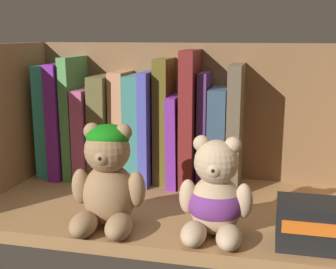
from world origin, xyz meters
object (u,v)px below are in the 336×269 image
at_px(book_0, 55,119).
at_px(book_11, 205,128).
at_px(book_3, 92,131).
at_px(book_1, 68,118).
at_px(book_4, 107,126).
at_px(book_6, 139,127).
at_px(small_product_box, 309,224).
at_px(book_10, 192,117).
at_px(book_12, 219,136).
at_px(teddy_bear_smaller, 215,198).
at_px(book_5, 123,125).
at_px(book_7, 153,125).
at_px(book_8, 165,120).
at_px(teddy_bear_larger, 108,179).
at_px(book_13, 236,125).
at_px(book_2, 79,116).
at_px(book_9, 179,137).

distance_m(book_0, book_11, 0.30).
distance_m(book_3, book_11, 0.22).
distance_m(book_1, book_4, 0.08).
relative_size(book_6, small_product_box, 2.36).
height_order(book_0, book_10, book_10).
bearing_deg(book_12, teddy_bear_smaller, -84.09).
xyz_separation_m(book_5, book_7, (0.06, 0.00, 0.00)).
bearing_deg(book_8, book_11, 0.00).
bearing_deg(book_1, book_3, 0.00).
bearing_deg(book_1, book_12, 0.00).
xyz_separation_m(book_4, book_12, (0.22, 0.00, -0.01)).
bearing_deg(book_8, book_3, 180.00).
bearing_deg(book_3, book_7, 0.00).
bearing_deg(book_1, book_7, 0.00).
xyz_separation_m(book_3, book_8, (0.15, 0.00, 0.03)).
xyz_separation_m(book_5, book_6, (0.03, 0.00, -0.00)).
distance_m(book_7, book_11, 0.10).
relative_size(book_11, teddy_bear_larger, 1.37).
height_order(book_5, book_12, book_5).
distance_m(book_11, book_12, 0.03).
relative_size(book_8, teddy_bear_smaller, 1.64).
bearing_deg(teddy_bear_larger, book_8, 83.25).
xyz_separation_m(book_5, book_13, (0.22, 0.00, 0.01)).
distance_m(book_2, book_12, 0.28).
height_order(book_2, book_4, book_2).
relative_size(book_3, book_8, 0.75).
height_order(book_4, book_6, book_6).
bearing_deg(book_1, book_6, 0.00).
xyz_separation_m(book_5, book_9, (0.11, 0.00, -0.02)).
relative_size(book_1, book_9, 1.33).
xyz_separation_m(book_7, book_12, (0.13, 0.00, -0.01)).
relative_size(book_5, book_6, 1.02).
bearing_deg(book_8, book_4, 180.00).
height_order(book_0, book_2, book_2).
distance_m(book_7, teddy_bear_smaller, 0.28).
bearing_deg(book_1, book_5, 0.00).
height_order(book_6, book_9, book_6).
height_order(book_12, book_13, book_13).
xyz_separation_m(book_0, book_5, (0.14, 0.00, -0.01)).
relative_size(book_0, small_product_box, 2.55).
distance_m(book_9, teddy_bear_larger, 0.24).
distance_m(book_3, book_12, 0.25).
distance_m(book_3, book_9, 0.17).
xyz_separation_m(book_3, book_12, (0.25, 0.00, 0.00)).
bearing_deg(book_7, book_11, 0.00).
bearing_deg(book_6, book_11, 0.00).
xyz_separation_m(book_1, book_4, (0.08, 0.00, -0.01)).
distance_m(book_10, book_11, 0.03).
xyz_separation_m(book_10, book_11, (0.02, 0.00, -0.02)).
height_order(book_12, small_product_box, book_12).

